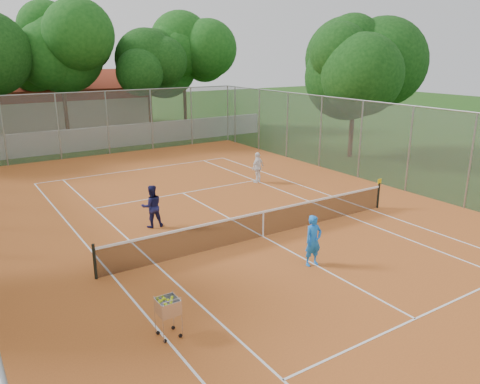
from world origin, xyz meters
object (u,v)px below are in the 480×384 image
player_far_right (258,167)px  tennis_net (263,224)px  ball_hopper (168,316)px  clubhouse (37,105)px  player_near (313,241)px  player_far_left (152,206)px

player_far_right → tennis_net: bearing=36.1°
player_far_right → ball_hopper: 13.60m
player_far_right → clubhouse: bearing=-95.7°
player_near → player_far_right: size_ratio=1.03×
tennis_net → ball_hopper: ball_hopper is taller
clubhouse → ball_hopper: size_ratio=15.65×
player_far_right → ball_hopper: (-9.39, -9.83, -0.25)m
player_near → ball_hopper: bearing=-164.9°
player_far_right → ball_hopper: bearing=25.9°
player_near → ball_hopper: 5.43m
tennis_net → clubhouse: clubhouse is taller
player_near → tennis_net: bearing=92.1°
player_near → player_far_left: bearing=119.7°
player_far_left → ball_hopper: (-2.48, -6.84, -0.28)m
tennis_net → ball_hopper: bearing=-144.9°
ball_hopper → player_near: bearing=8.4°
player_far_right → ball_hopper: size_ratio=1.48×
player_far_left → ball_hopper: bearing=78.9°
tennis_net → clubhouse: size_ratio=0.72×
player_near → player_far_left: 6.40m
tennis_net → clubhouse: bearing=93.9°
player_far_right → ball_hopper: player_far_right is taller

